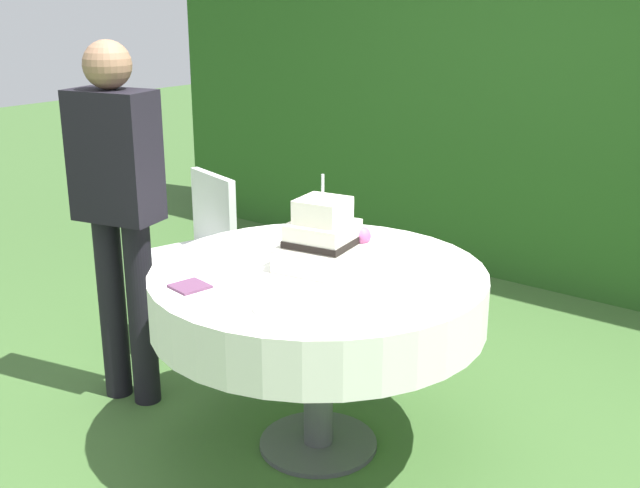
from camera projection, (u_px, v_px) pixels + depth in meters
ground_plane at (318, 445)px, 3.27m from camera, size 20.00×20.00×0.00m
foliage_hedge at (582, 70)px, 4.81m from camera, size 6.21×0.65×2.65m
cake_table at (318, 297)px, 3.07m from camera, size 1.30×1.30×0.77m
wedding_cake at (323, 241)px, 3.03m from camera, size 0.34×0.34×0.37m
serving_plate_near at (267, 237)px, 3.42m from camera, size 0.11×0.11×0.01m
serving_plate_far at (398, 268)px, 3.03m from camera, size 0.10×0.10×0.01m
serving_plate_left at (269, 309)px, 2.65m from camera, size 0.11×0.11×0.01m
napkin_stack at (190, 286)px, 2.85m from camera, size 0.14×0.14×0.01m
garden_chair at (198, 243)px, 4.10m from camera, size 0.49×0.49×0.89m
standing_person at (118, 201)px, 3.38m from camera, size 0.40×0.28×1.60m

